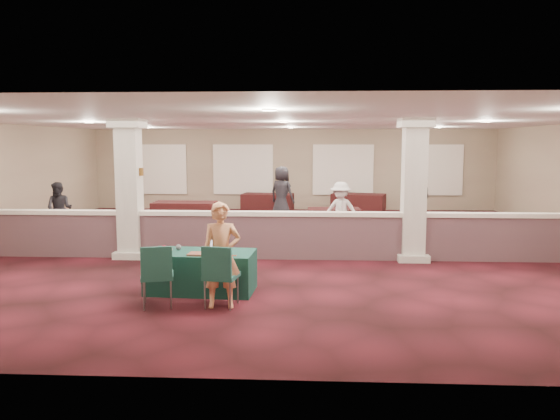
# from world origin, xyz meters

# --- Properties ---
(ground) EXTENTS (16.00, 16.00, 0.00)m
(ground) POSITION_xyz_m (0.00, 0.00, 0.00)
(ground) COLOR #48121B
(ground) RESTS_ON ground
(wall_back) EXTENTS (16.00, 0.04, 3.20)m
(wall_back) POSITION_xyz_m (0.00, 8.00, 1.60)
(wall_back) COLOR gray
(wall_back) RESTS_ON ground
(wall_front) EXTENTS (16.00, 0.04, 3.20)m
(wall_front) POSITION_xyz_m (0.00, -8.00, 1.60)
(wall_front) COLOR gray
(wall_front) RESTS_ON ground
(ceiling) EXTENTS (16.00, 16.00, 0.02)m
(ceiling) POSITION_xyz_m (0.00, 0.00, 3.20)
(ceiling) COLOR silver
(ceiling) RESTS_ON wall_back
(partition_wall) EXTENTS (15.60, 0.28, 1.10)m
(partition_wall) POSITION_xyz_m (0.00, -1.50, 0.57)
(partition_wall) COLOR brown
(partition_wall) RESTS_ON ground
(column_left) EXTENTS (0.72, 0.72, 3.20)m
(column_left) POSITION_xyz_m (-3.50, -1.50, 1.64)
(column_left) COLOR beige
(column_left) RESTS_ON ground
(column_right) EXTENTS (0.72, 0.72, 3.20)m
(column_right) POSITION_xyz_m (3.00, -1.50, 1.64)
(column_right) COLOR beige
(column_right) RESTS_ON ground
(sconce_left) EXTENTS (0.12, 0.12, 0.18)m
(sconce_left) POSITION_xyz_m (-3.78, -1.50, 2.00)
(sconce_left) COLOR brown
(sconce_left) RESTS_ON column_left
(sconce_right) EXTENTS (0.12, 0.12, 0.18)m
(sconce_right) POSITION_xyz_m (-3.22, -1.50, 2.00)
(sconce_right) COLOR brown
(sconce_right) RESTS_ON column_left
(near_table) EXTENTS (1.94, 1.06, 0.72)m
(near_table) POSITION_xyz_m (-1.28, -4.37, 0.36)
(near_table) COLOR #0F382E
(near_table) RESTS_ON ground
(conf_chair_main) EXTENTS (0.59, 0.59, 1.03)m
(conf_chair_main) POSITION_xyz_m (-0.79, -5.33, 0.61)
(conf_chair_main) COLOR #21605D
(conf_chair_main) RESTS_ON ground
(conf_chair_side) EXTENTS (0.63, 0.63, 1.03)m
(conf_chair_side) POSITION_xyz_m (-1.80, -5.38, 0.61)
(conf_chair_side) COLOR #21605D
(conf_chair_side) RESTS_ON ground
(woman) EXTENTS (0.66, 0.48, 1.72)m
(woman) POSITION_xyz_m (-0.77, -5.27, 0.86)
(woman) COLOR tan
(woman) RESTS_ON ground
(far_table_front_left) EXTENTS (1.87, 1.09, 0.72)m
(far_table_front_left) POSITION_xyz_m (-3.92, 0.30, 0.36)
(far_table_front_left) COLOR black
(far_table_front_left) RESTS_ON ground
(far_table_front_center) EXTENTS (1.63, 0.89, 0.64)m
(far_table_front_center) POSITION_xyz_m (1.44, 3.00, 0.32)
(far_table_front_center) COLOR black
(far_table_front_center) RESTS_ON ground
(far_table_front_right) EXTENTS (1.87, 1.12, 0.71)m
(far_table_front_right) POSITION_xyz_m (6.50, 1.28, 0.36)
(far_table_front_right) COLOR black
(far_table_front_right) RESTS_ON ground
(far_table_back_left) EXTENTS (1.98, 1.01, 0.80)m
(far_table_back_left) POSITION_xyz_m (-3.31, 3.20, 0.40)
(far_table_back_left) COLOR black
(far_table_back_left) RESTS_ON ground
(far_table_back_center) EXTENTS (1.99, 1.18, 0.76)m
(far_table_back_center) POSITION_xyz_m (-0.90, 6.50, 0.38)
(far_table_back_center) COLOR black
(far_table_back_center) RESTS_ON ground
(far_table_back_right) EXTENTS (2.12, 1.47, 0.78)m
(far_table_back_right) POSITION_xyz_m (2.50, 6.50, 0.39)
(far_table_back_right) COLOR black
(far_table_back_right) RESTS_ON ground
(attendee_a) EXTENTS (0.76, 0.43, 1.55)m
(attendee_a) POSITION_xyz_m (-6.50, 1.30, 0.78)
(attendee_a) COLOR black
(attendee_a) RESTS_ON ground
(attendee_b) EXTENTS (1.12, 0.76, 1.60)m
(attendee_b) POSITION_xyz_m (1.52, 1.09, 0.80)
(attendee_b) COLOR silver
(attendee_b) RESTS_ON ground
(attendee_c) EXTENTS (0.77, 1.01, 1.55)m
(attendee_c) POSITION_xyz_m (4.80, 6.00, 0.78)
(attendee_c) COLOR black
(attendee_c) RESTS_ON ground
(attendee_d) EXTENTS (1.04, 0.90, 1.86)m
(attendee_d) POSITION_xyz_m (-0.29, 4.98, 0.93)
(attendee_d) COLOR black
(attendee_d) RESTS_ON ground
(laptop_base) EXTENTS (0.34, 0.25, 0.02)m
(laptop_base) POSITION_xyz_m (-0.99, -4.44, 0.73)
(laptop_base) COLOR silver
(laptop_base) RESTS_ON near_table
(laptop_screen) EXTENTS (0.33, 0.03, 0.22)m
(laptop_screen) POSITION_xyz_m (-0.98, -4.33, 0.85)
(laptop_screen) COLOR silver
(laptop_screen) RESTS_ON near_table
(screen_glow) EXTENTS (0.30, 0.02, 0.19)m
(screen_glow) POSITION_xyz_m (-0.98, -4.33, 0.84)
(screen_glow) COLOR silver
(screen_glow) RESTS_ON near_table
(knitting) EXTENTS (0.42, 0.32, 0.03)m
(knitting) POSITION_xyz_m (-1.25, -4.62, 0.74)
(knitting) COLOR #B5441D
(knitting) RESTS_ON near_table
(yarn_cream) EXTENTS (0.11, 0.11, 0.11)m
(yarn_cream) POSITION_xyz_m (-1.83, -4.44, 0.78)
(yarn_cream) COLOR beige
(yarn_cream) RESTS_ON near_table
(yarn_red) EXTENTS (0.10, 0.10, 0.10)m
(yarn_red) POSITION_xyz_m (-1.97, -4.28, 0.77)
(yarn_red) COLOR maroon
(yarn_red) RESTS_ON near_table
(yarn_grey) EXTENTS (0.10, 0.10, 0.10)m
(yarn_grey) POSITION_xyz_m (-1.72, -4.22, 0.78)
(yarn_grey) COLOR #535359
(yarn_grey) RESTS_ON near_table
(scissors) EXTENTS (0.12, 0.04, 0.01)m
(scissors) POSITION_xyz_m (-0.65, -4.69, 0.73)
(scissors) COLOR red
(scissors) RESTS_ON near_table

